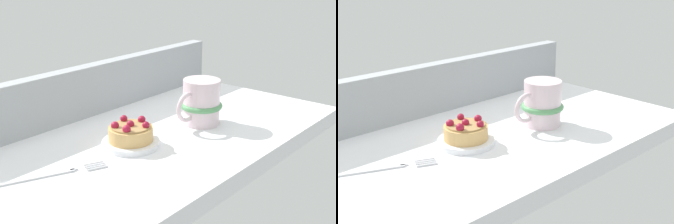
# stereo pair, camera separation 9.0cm
# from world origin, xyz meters

# --- Properties ---
(ground_plane) EXTENTS (0.83, 0.42, 0.04)m
(ground_plane) POSITION_xyz_m (0.00, 0.00, -0.02)
(ground_plane) COLOR white
(window_rail_back) EXTENTS (0.81, 0.03, 0.11)m
(window_rail_back) POSITION_xyz_m (0.00, 0.19, 0.05)
(window_rail_back) COLOR #9EA3A8
(window_rail_back) RESTS_ON ground_plane
(dessert_plate) EXTENTS (0.11, 0.11, 0.01)m
(dessert_plate) POSITION_xyz_m (-0.06, 0.00, 0.01)
(dessert_plate) COLOR white
(dessert_plate) RESTS_ON ground_plane
(raspberry_tart) EXTENTS (0.08, 0.08, 0.04)m
(raspberry_tart) POSITION_xyz_m (-0.06, 0.00, 0.03)
(raspberry_tart) COLOR tan
(raspberry_tart) RESTS_ON dessert_plate
(coffee_mug) EXTENTS (0.12, 0.09, 0.09)m
(coffee_mug) POSITION_xyz_m (0.12, -0.03, 0.05)
(coffee_mug) COLOR silver
(coffee_mug) RESTS_ON ground_plane
(dessert_fork) EXTENTS (0.17, 0.08, 0.01)m
(dessert_fork) POSITION_xyz_m (-0.22, 0.01, 0.00)
(dessert_fork) COLOR silver
(dessert_fork) RESTS_ON ground_plane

